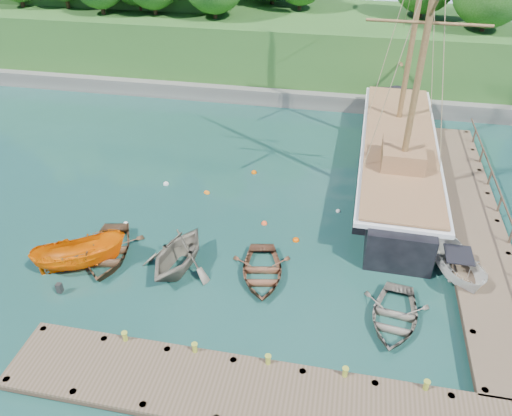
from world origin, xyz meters
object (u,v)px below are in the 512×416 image
at_px(rowboat_1, 179,268).
at_px(cabin_boat_white, 453,277).
at_px(rowboat_3, 393,322).
at_px(rowboat_0, 108,257).
at_px(rowboat_2, 262,276).
at_px(motorboat_orange, 83,267).
at_px(schooner, 397,160).

xyz_separation_m(rowboat_1, cabin_boat_white, (13.55, 2.07, 0.00)).
bearing_deg(rowboat_3, rowboat_0, -178.80).
height_order(rowboat_2, cabin_boat_white, cabin_boat_white).
xyz_separation_m(rowboat_3, motorboat_orange, (-15.41, 0.73, 0.00)).
bearing_deg(cabin_boat_white, rowboat_0, 167.36).
height_order(rowboat_3, motorboat_orange, motorboat_orange).
bearing_deg(rowboat_0, rowboat_1, -14.65).
height_order(rowboat_0, rowboat_3, rowboat_0).
distance_m(rowboat_3, schooner, 13.50).
bearing_deg(rowboat_3, schooner, 96.12).
height_order(rowboat_1, rowboat_3, rowboat_1).
relative_size(rowboat_1, schooner, 0.16).
bearing_deg(rowboat_1, rowboat_3, 1.91).
bearing_deg(rowboat_3, cabin_boat_white, 58.56).
bearing_deg(cabin_boat_white, motorboat_orange, 170.08).
bearing_deg(rowboat_2, rowboat_3, -26.52).
bearing_deg(rowboat_1, cabin_boat_white, 19.11).
bearing_deg(motorboat_orange, rowboat_2, -112.31).
relative_size(rowboat_2, rowboat_3, 0.99).
bearing_deg(rowboat_0, cabin_boat_white, -6.30).
bearing_deg(rowboat_1, rowboat_2, 13.40).
distance_m(rowboat_2, schooner, 13.52).
xyz_separation_m(motorboat_orange, schooner, (15.84, 12.72, 1.07)).
xyz_separation_m(rowboat_0, rowboat_2, (8.16, 0.08, 0.00)).
distance_m(rowboat_1, motorboat_orange, 4.93).
distance_m(rowboat_0, schooner, 19.02).
xyz_separation_m(rowboat_2, schooner, (6.77, 11.66, 1.07)).
height_order(rowboat_1, rowboat_2, rowboat_1).
xyz_separation_m(rowboat_3, cabin_boat_white, (3.00, 3.65, 0.00)).
relative_size(motorboat_orange, cabin_boat_white, 1.05).
bearing_deg(rowboat_2, rowboat_0, 169.89).
xyz_separation_m(rowboat_1, rowboat_2, (4.22, 0.22, 0.00)).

